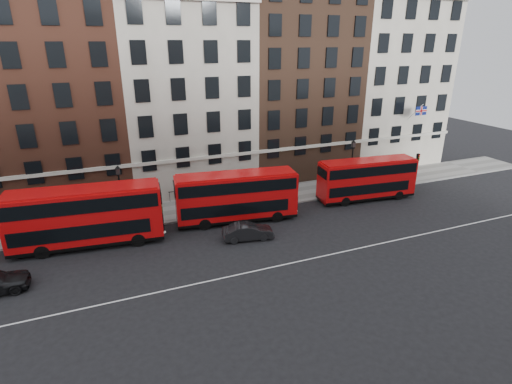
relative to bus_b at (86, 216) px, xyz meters
name	(u,v)px	position (x,y,z in m)	size (l,w,h in m)	color
ground	(246,257)	(10.62, -6.32, -2.53)	(120.00, 120.00, 0.00)	black
pavement	(208,205)	(10.62, 4.18, -2.45)	(80.00, 5.00, 0.15)	slate
kerb	(215,215)	(10.62, 1.68, -2.45)	(80.00, 0.30, 0.16)	gray
road_centre_line	(256,271)	(10.62, -8.32, -2.52)	(70.00, 0.12, 0.01)	white
building_terrace	(181,90)	(10.32, 11.56, 7.71)	(64.00, 11.95, 22.00)	#BAB2A0
bus_b	(86,216)	(0.00, 0.00, 0.00)	(11.42, 3.83, 4.71)	red
bus_c	(236,196)	(12.11, 0.00, -0.16)	(10.73, 3.91, 4.41)	red
bus_d	(367,178)	(25.81, 0.00, -0.31)	(10.01, 3.33, 4.13)	red
car_front	(248,232)	(11.80, -3.67, -1.86)	(1.42, 4.07, 1.34)	black
lamp_post_left	(121,193)	(2.81, 2.52, 0.55)	(0.44, 0.44, 5.33)	black
lamp_post_right	(352,162)	(25.96, 2.85, 0.55)	(0.44, 0.44, 5.33)	black
traffic_light	(417,162)	(33.93, 1.97, -0.08)	(0.25, 0.45, 3.27)	black
iron_railings	(202,192)	(10.62, 6.38, -1.88)	(6.60, 0.06, 1.00)	black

